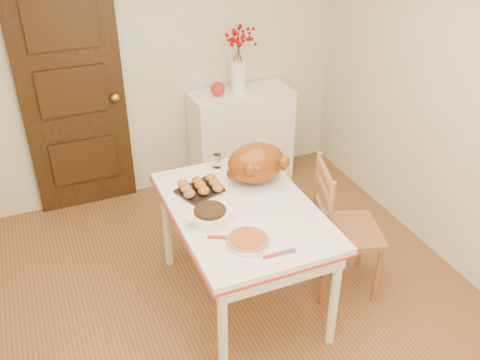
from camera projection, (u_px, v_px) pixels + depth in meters
name	position (u px, v px, depth m)	size (l,w,h in m)	color
floor	(242.00, 325.00, 3.65)	(3.50, 4.00, 0.00)	brown
wall_back	(152.00, 60.00, 4.59)	(3.50, 0.00, 2.50)	beige
door_back	(73.00, 97.00, 4.44)	(0.85, 0.06, 2.06)	black
sideboard	(241.00, 138.00, 5.06)	(0.93, 0.41, 0.93)	white
kitchen_table	(243.00, 255.00, 3.67)	(0.91, 1.33, 0.80)	white
chair_oak	(347.00, 228.00, 3.75)	(0.45, 0.45, 1.02)	brown
berry_vase	(239.00, 60.00, 4.66)	(0.31, 0.31, 0.61)	white
apple	(218.00, 89.00, 4.72)	(0.13, 0.13, 0.13)	#B22417
turkey_platter	(256.00, 165.00, 3.64)	(0.47, 0.38, 0.30)	#8C3E0D
pumpkin_pie	(248.00, 240.00, 3.12)	(0.26, 0.26, 0.05)	#9A4E18
stuffing_dish	(210.00, 214.00, 3.29)	(0.30, 0.24, 0.12)	#392814
rolls_tray	(200.00, 187.00, 3.61)	(0.29, 0.23, 0.08)	#B5702A
pie_server	(280.00, 254.00, 3.04)	(0.20, 0.06, 0.01)	silver
carving_knife	(230.00, 237.00, 3.18)	(0.27, 0.07, 0.01)	silver
drinking_glass	(217.00, 161.00, 3.89)	(0.06, 0.06, 0.10)	white
shaker_pair	(259.00, 159.00, 3.93)	(0.09, 0.04, 0.09)	white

